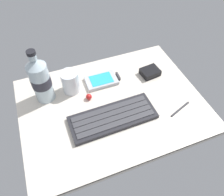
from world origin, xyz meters
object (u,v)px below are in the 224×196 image
trackball_mouse (89,97)px  stylus_pen (180,109)px  handheld_device (103,80)px  water_bottle (40,80)px  juice_cup (71,82)px  keyboard (113,117)px  charger_block (150,72)px

trackball_mouse → stylus_pen: size_ratio=0.23×
handheld_device → water_bottle: (-21.91, -0.18, 8.28)cm
juice_cup → handheld_device: bearing=-0.0°
keyboard → handheld_device: size_ratio=2.27×
stylus_pen → water_bottle: bearing=132.8°
juice_cup → charger_block: juice_cup is taller
charger_block → stylus_pen: charger_block is taller
handheld_device → charger_block: bearing=-8.9°
handheld_device → juice_cup: juice_cup is taller
handheld_device → stylus_pen: size_ratio=1.35×
water_bottle → trackball_mouse: water_bottle is taller
handheld_device → juice_cup: bearing=180.0°
water_bottle → charger_block: water_bottle is taller
keyboard → trackball_mouse: size_ratio=13.25×
water_bottle → juice_cup: bearing=1.1°
keyboard → stylus_pen: bearing=-11.4°
handheld_device → stylus_pen: bearing=-47.4°
juice_cup → water_bottle: water_bottle is taller
handheld_device → trackball_mouse: trackball_mouse is taller
keyboard → handheld_device: 17.93cm
handheld_device → juice_cup: (-12.32, 0.00, 3.18)cm
keyboard → handheld_device: bearing=81.2°
handheld_device → juice_cup: size_ratio=1.51×
keyboard → water_bottle: water_bottle is taller
charger_block → handheld_device: bearing=171.1°
trackball_mouse → charger_block: bearing=7.7°
handheld_device → trackball_mouse: 10.05cm
handheld_device → charger_block: charger_block is taller
water_bottle → charger_block: bearing=-3.9°
keyboard → water_bottle: (-19.17, 17.54, 8.20)cm
keyboard → stylus_pen: size_ratio=3.07×
juice_cup → trackball_mouse: (4.66, -6.50, -2.81)cm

